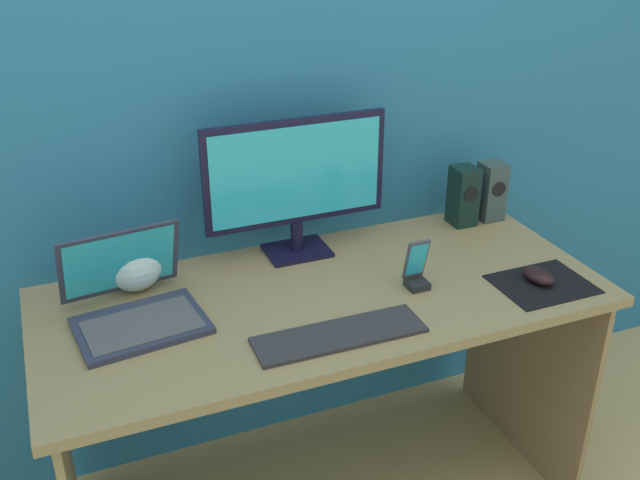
{
  "coord_description": "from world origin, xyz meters",
  "views": [
    {
      "loc": [
        -0.63,
        -1.52,
        1.72
      ],
      "look_at": [
        -0.02,
        -0.02,
        0.92
      ],
      "focal_mm": 40.92,
      "sensor_mm": 36.0,
      "label": 1
    }
  ],
  "objects_px": {
    "laptop": "(134,304)",
    "mouse": "(538,276)",
    "speaker_near_monitor": "(463,196)",
    "fishbowl": "(134,263)",
    "monitor": "(296,180)",
    "keyboard_external": "(339,335)",
    "phone_in_dock": "(417,271)",
    "speaker_right": "(491,191)"
  },
  "relations": [
    {
      "from": "monitor",
      "to": "phone_in_dock",
      "type": "height_order",
      "value": "monitor"
    },
    {
      "from": "laptop",
      "to": "fishbowl",
      "type": "bearing_deg",
      "value": 79.8
    },
    {
      "from": "laptop",
      "to": "keyboard_external",
      "type": "relative_size",
      "value": 0.81
    },
    {
      "from": "monitor",
      "to": "speaker_right",
      "type": "distance_m",
      "value": 0.66
    },
    {
      "from": "speaker_right",
      "to": "mouse",
      "type": "relative_size",
      "value": 1.86
    },
    {
      "from": "speaker_right",
      "to": "phone_in_dock",
      "type": "distance_m",
      "value": 0.52
    },
    {
      "from": "monitor",
      "to": "fishbowl",
      "type": "bearing_deg",
      "value": -176.98
    },
    {
      "from": "fishbowl",
      "to": "keyboard_external",
      "type": "xyz_separation_m",
      "value": [
        0.41,
        -0.42,
        -0.07
      ]
    },
    {
      "from": "speaker_right",
      "to": "fishbowl",
      "type": "bearing_deg",
      "value": -179.1
    },
    {
      "from": "fishbowl",
      "to": "laptop",
      "type": "bearing_deg",
      "value": -100.2
    },
    {
      "from": "phone_in_dock",
      "to": "monitor",
      "type": "bearing_deg",
      "value": 126.45
    },
    {
      "from": "laptop",
      "to": "keyboard_external",
      "type": "height_order",
      "value": "laptop"
    },
    {
      "from": "laptop",
      "to": "mouse",
      "type": "relative_size",
      "value": 3.35
    },
    {
      "from": "speaker_near_monitor",
      "to": "keyboard_external",
      "type": "xyz_separation_m",
      "value": [
        -0.61,
        -0.44,
        -0.09
      ]
    },
    {
      "from": "speaker_right",
      "to": "speaker_near_monitor",
      "type": "xyz_separation_m",
      "value": [
        -0.1,
        -0.0,
        0.0
      ]
    },
    {
      "from": "speaker_right",
      "to": "fishbowl",
      "type": "relative_size",
      "value": 1.24
    },
    {
      "from": "fishbowl",
      "to": "monitor",
      "type": "bearing_deg",
      "value": 3.02
    },
    {
      "from": "keyboard_external",
      "to": "phone_in_dock",
      "type": "xyz_separation_m",
      "value": [
        0.28,
        0.14,
        0.04
      ]
    },
    {
      "from": "keyboard_external",
      "to": "speaker_near_monitor",
      "type": "bearing_deg",
      "value": 36.53
    },
    {
      "from": "laptop",
      "to": "speaker_near_monitor",
      "type": "bearing_deg",
      "value": 9.59
    },
    {
      "from": "laptop",
      "to": "mouse",
      "type": "height_order",
      "value": "laptop"
    },
    {
      "from": "fishbowl",
      "to": "mouse",
      "type": "height_order",
      "value": "fishbowl"
    },
    {
      "from": "speaker_right",
      "to": "phone_in_dock",
      "type": "height_order",
      "value": "speaker_right"
    },
    {
      "from": "mouse",
      "to": "speaker_right",
      "type": "bearing_deg",
      "value": 66.37
    },
    {
      "from": "phone_in_dock",
      "to": "laptop",
      "type": "bearing_deg",
      "value": 170.57
    },
    {
      "from": "mouse",
      "to": "phone_in_dock",
      "type": "distance_m",
      "value": 0.33
    },
    {
      "from": "fishbowl",
      "to": "phone_in_dock",
      "type": "distance_m",
      "value": 0.74
    },
    {
      "from": "monitor",
      "to": "speaker_near_monitor",
      "type": "bearing_deg",
      "value": -0.73
    },
    {
      "from": "keyboard_external",
      "to": "fishbowl",
      "type": "bearing_deg",
      "value": 134.98
    },
    {
      "from": "speaker_right",
      "to": "laptop",
      "type": "bearing_deg",
      "value": -171.24
    },
    {
      "from": "fishbowl",
      "to": "mouse",
      "type": "distance_m",
      "value": 1.08
    },
    {
      "from": "laptop",
      "to": "keyboard_external",
      "type": "bearing_deg",
      "value": -30.9
    },
    {
      "from": "speaker_right",
      "to": "phone_in_dock",
      "type": "relative_size",
      "value": 1.35
    },
    {
      "from": "speaker_right",
      "to": "mouse",
      "type": "distance_m",
      "value": 0.42
    },
    {
      "from": "keyboard_external",
      "to": "monitor",
      "type": "bearing_deg",
      "value": 83.21
    },
    {
      "from": "speaker_near_monitor",
      "to": "laptop",
      "type": "distance_m",
      "value": 1.06
    },
    {
      "from": "monitor",
      "to": "laptop",
      "type": "height_order",
      "value": "monitor"
    },
    {
      "from": "monitor",
      "to": "mouse",
      "type": "xyz_separation_m",
      "value": [
        0.54,
        -0.41,
        -0.2
      ]
    },
    {
      "from": "speaker_near_monitor",
      "to": "fishbowl",
      "type": "height_order",
      "value": "speaker_near_monitor"
    },
    {
      "from": "phone_in_dock",
      "to": "fishbowl",
      "type": "bearing_deg",
      "value": 158.04
    },
    {
      "from": "fishbowl",
      "to": "mouse",
      "type": "xyz_separation_m",
      "value": [
        1.0,
        -0.38,
        -0.05
      ]
    },
    {
      "from": "keyboard_external",
      "to": "phone_in_dock",
      "type": "relative_size",
      "value": 3.02
    }
  ]
}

